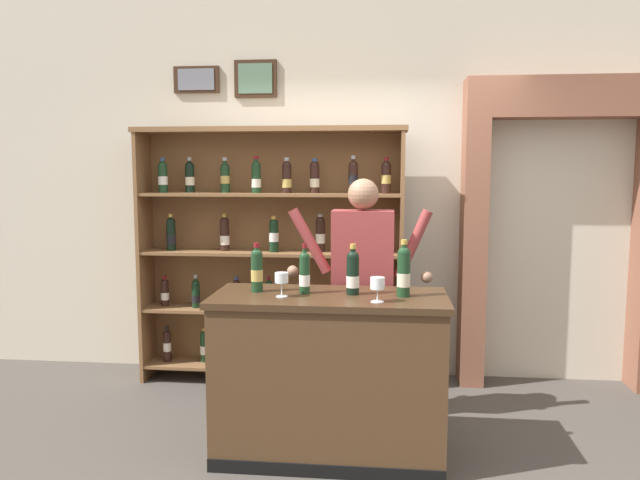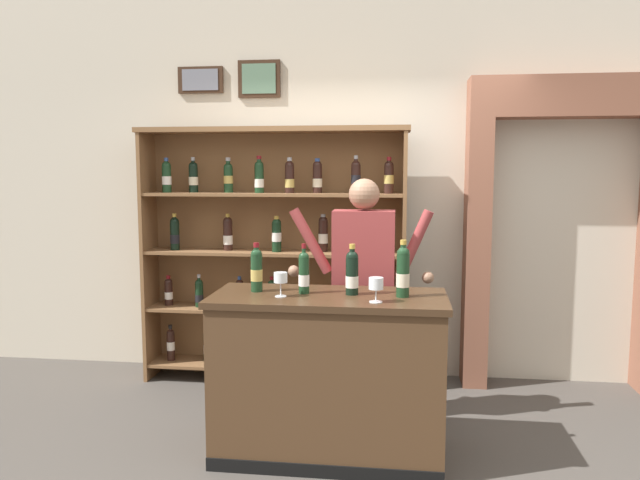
# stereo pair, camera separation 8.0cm
# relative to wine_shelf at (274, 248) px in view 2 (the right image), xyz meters

# --- Properties ---
(ground_plane) EXTENTS (14.00, 14.00, 0.02)m
(ground_plane) POSITION_rel_wine_shelf_xyz_m (0.72, -1.29, -1.12)
(ground_plane) COLOR #47423D
(back_wall) EXTENTS (12.00, 0.19, 3.53)m
(back_wall) POSITION_rel_wine_shelf_xyz_m (0.72, 0.35, 0.65)
(back_wall) COLOR beige
(back_wall) RESTS_ON ground
(wine_shelf) EXTENTS (2.18, 0.35, 2.08)m
(wine_shelf) POSITION_rel_wine_shelf_xyz_m (0.00, 0.00, 0.00)
(wine_shelf) COLOR brown
(wine_shelf) RESTS_ON ground
(archway_doorway) EXTENTS (1.55, 0.45, 2.46)m
(archway_doorway) POSITION_rel_wine_shelf_xyz_m (2.31, 0.22, 0.28)
(archway_doorway) COLOR brown
(archway_doorway) RESTS_ON ground
(tasting_counter) EXTENTS (1.41, 0.63, 1.00)m
(tasting_counter) POSITION_rel_wine_shelf_xyz_m (0.60, -1.29, -0.61)
(tasting_counter) COLOR #4C331E
(tasting_counter) RESTS_ON ground
(shopkeeper) EXTENTS (1.00, 0.22, 1.69)m
(shopkeeper) POSITION_rel_wine_shelf_xyz_m (0.77, -0.75, -0.06)
(shopkeeper) COLOR #2D3347
(shopkeeper) RESTS_ON ground
(tasting_bottle_riserva) EXTENTS (0.07, 0.07, 0.30)m
(tasting_bottle_riserva) POSITION_rel_wine_shelf_xyz_m (0.14, -1.24, 0.03)
(tasting_bottle_riserva) COLOR #19381E
(tasting_bottle_riserva) RESTS_ON tasting_counter
(tasting_bottle_grappa) EXTENTS (0.07, 0.07, 0.30)m
(tasting_bottle_grappa) POSITION_rel_wine_shelf_xyz_m (0.44, -1.26, 0.02)
(tasting_bottle_grappa) COLOR #19381E
(tasting_bottle_grappa) RESTS_ON tasting_counter
(tasting_bottle_super_tuscan) EXTENTS (0.08, 0.08, 0.31)m
(tasting_bottle_super_tuscan) POSITION_rel_wine_shelf_xyz_m (0.73, -1.26, 0.02)
(tasting_bottle_super_tuscan) COLOR black
(tasting_bottle_super_tuscan) RESTS_ON tasting_counter
(tasting_bottle_bianco) EXTENTS (0.08, 0.08, 0.34)m
(tasting_bottle_bianco) POSITION_rel_wine_shelf_xyz_m (1.03, -1.29, 0.04)
(tasting_bottle_bianco) COLOR #19381E
(tasting_bottle_bianco) RESTS_ON tasting_counter
(wine_glass_right) EXTENTS (0.08, 0.08, 0.15)m
(wine_glass_right) POSITION_rel_wine_shelf_xyz_m (0.32, -1.38, -0.01)
(wine_glass_right) COLOR silver
(wine_glass_right) RESTS_ON tasting_counter
(wine_glass_spare) EXTENTS (0.08, 0.08, 0.14)m
(wine_glass_spare) POSITION_rel_wine_shelf_xyz_m (0.88, -1.46, -0.01)
(wine_glass_spare) COLOR silver
(wine_glass_spare) RESTS_ON tasting_counter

